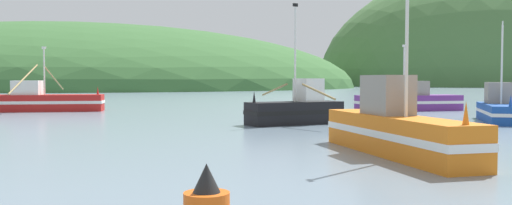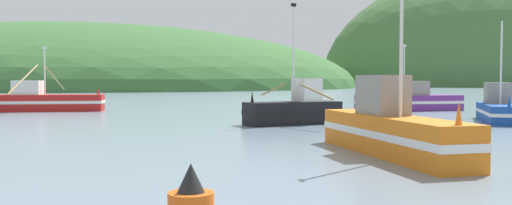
{
  "view_description": "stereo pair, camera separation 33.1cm",
  "coord_description": "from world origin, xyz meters",
  "px_view_note": "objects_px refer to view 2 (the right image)",
  "views": [
    {
      "loc": [
        2.26,
        0.45,
        2.8
      ],
      "look_at": [
        2.37,
        31.73,
        1.4
      ],
      "focal_mm": 37.23,
      "sensor_mm": 36.0,
      "label": 1
    },
    {
      "loc": [
        2.59,
        0.45,
        2.8
      ],
      "look_at": [
        2.37,
        31.73,
        1.4
      ],
      "focal_mm": 37.23,
      "sensor_mm": 36.0,
      "label": 2
    }
  ],
  "objects_px": {
    "fishing_boat_purple": "(410,101)",
    "fishing_boat_red": "(40,101)",
    "fishing_boat_black": "(295,109)",
    "fishing_boat_blue": "(499,109)",
    "fishing_boat_orange": "(390,129)"
  },
  "relations": [
    {
      "from": "fishing_boat_purple",
      "to": "fishing_boat_red",
      "type": "bearing_deg",
      "value": -11.86
    },
    {
      "from": "fishing_boat_red",
      "to": "fishing_boat_blue",
      "type": "height_order",
      "value": "fishing_boat_blue"
    },
    {
      "from": "fishing_boat_orange",
      "to": "fishing_boat_black",
      "type": "xyz_separation_m",
      "value": [
        -2.61,
        13.21,
        -0.02
      ]
    },
    {
      "from": "fishing_boat_red",
      "to": "fishing_boat_blue",
      "type": "xyz_separation_m",
      "value": [
        34.58,
        -11.06,
        -0.08
      ]
    },
    {
      "from": "fishing_boat_blue",
      "to": "fishing_boat_red",
      "type": "bearing_deg",
      "value": -92.13
    },
    {
      "from": "fishing_boat_red",
      "to": "fishing_boat_black",
      "type": "bearing_deg",
      "value": -40.1
    },
    {
      "from": "fishing_boat_orange",
      "to": "fishing_boat_blue",
      "type": "bearing_deg",
      "value": 129.86
    },
    {
      "from": "fishing_boat_purple",
      "to": "fishing_boat_orange",
      "type": "distance_m",
      "value": 28.34
    },
    {
      "from": "fishing_boat_purple",
      "to": "fishing_boat_orange",
      "type": "bearing_deg",
      "value": 59.26
    },
    {
      "from": "fishing_boat_black",
      "to": "fishing_boat_red",
      "type": "bearing_deg",
      "value": -57.7
    },
    {
      "from": "fishing_boat_red",
      "to": "fishing_boat_purple",
      "type": "relative_size",
      "value": 1.84
    },
    {
      "from": "fishing_boat_orange",
      "to": "fishing_boat_black",
      "type": "relative_size",
      "value": 1.15
    },
    {
      "from": "fishing_boat_purple",
      "to": "fishing_boat_blue",
      "type": "relative_size",
      "value": 1.3
    },
    {
      "from": "fishing_boat_purple",
      "to": "fishing_boat_orange",
      "type": "relative_size",
      "value": 1.08
    },
    {
      "from": "fishing_boat_orange",
      "to": "fishing_boat_black",
      "type": "distance_m",
      "value": 13.47
    }
  ]
}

